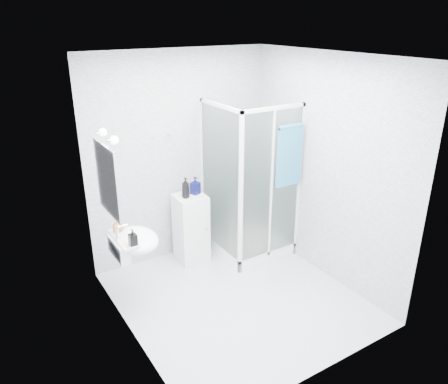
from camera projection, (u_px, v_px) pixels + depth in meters
room at (238, 190)px, 4.40m from camera, size 2.40×2.60×2.60m
shower_enclosure at (247, 222)px, 5.65m from camera, size 0.90×0.95×2.00m
wall_basin at (133, 241)px, 4.46m from camera, size 0.46×0.56×0.35m
mirror at (107, 180)px, 4.09m from camera, size 0.02×0.60×0.70m
vanity_lights at (108, 136)px, 3.96m from camera, size 0.10×0.40×0.08m
wall_hooks at (162, 136)px, 5.14m from camera, size 0.23×0.06×0.03m
storage_cabinet at (191, 228)px, 5.51m from camera, size 0.38×0.40×0.89m
hand_towel at (290, 154)px, 5.11m from camera, size 0.35×0.05×0.75m
shampoo_bottle_a at (186, 188)px, 5.24m from camera, size 0.11×0.11×0.26m
shampoo_bottle_b at (195, 185)px, 5.36m from camera, size 0.13×0.13×0.22m
soap_dispenser_orange at (118, 225)px, 4.47m from camera, size 0.15×0.15×0.16m
soap_dispenser_black at (133, 237)px, 4.22m from camera, size 0.08×0.08×0.17m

